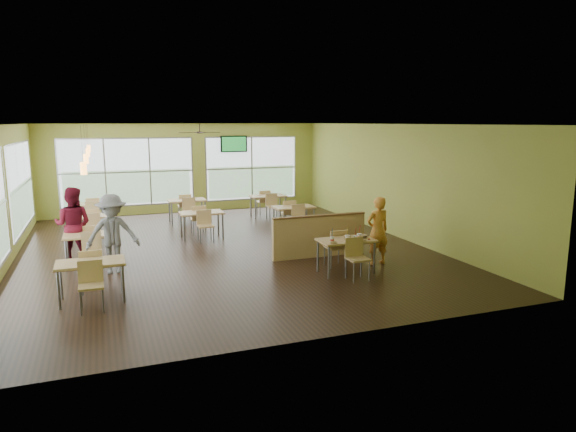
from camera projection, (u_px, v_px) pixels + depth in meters
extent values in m
plane|color=black|center=(225.00, 249.00, 13.35)|extent=(12.00, 12.00, 0.00)
plane|color=white|center=(222.00, 124.00, 12.77)|extent=(12.00, 12.00, 0.00)
cube|color=#9BA743|center=(185.00, 168.00, 18.59)|extent=(10.00, 0.04, 3.20)
cube|color=#9BA743|center=(317.00, 237.00, 7.52)|extent=(10.00, 0.04, 3.20)
cube|color=#9BA743|center=(2.00, 198.00, 11.35)|extent=(0.04, 12.00, 3.20)
cube|color=#9BA743|center=(393.00, 180.00, 14.76)|extent=(0.04, 12.00, 3.20)
cube|color=white|center=(21.00, 186.00, 14.14)|extent=(0.02, 4.50, 2.35)
cube|color=white|center=(128.00, 172.00, 17.91)|extent=(4.50, 0.02, 2.35)
cube|color=white|center=(252.00, 168.00, 19.44)|extent=(3.50, 0.02, 2.35)
cube|color=#B7BABC|center=(12.00, 248.00, 12.05)|extent=(0.04, 9.40, 0.05)
cube|color=#B7BABC|center=(193.00, 202.00, 18.88)|extent=(8.00, 0.04, 0.05)
cube|color=#DDB577|center=(346.00, 240.00, 11.13)|extent=(1.20, 0.70, 0.04)
cube|color=brown|center=(346.00, 241.00, 11.13)|extent=(1.22, 0.71, 0.01)
cylinder|color=slate|center=(329.00, 263.00, 10.75)|extent=(0.05, 0.05, 0.71)
cylinder|color=slate|center=(374.00, 258.00, 11.11)|extent=(0.05, 0.05, 0.71)
cylinder|color=slate|center=(318.00, 256.00, 11.28)|extent=(0.05, 0.05, 0.71)
cylinder|color=slate|center=(361.00, 252.00, 11.65)|extent=(0.05, 0.05, 0.71)
cube|color=#DDB577|center=(335.00, 247.00, 11.69)|extent=(0.42, 0.42, 0.04)
cube|color=#DDB577|center=(332.00, 236.00, 11.82)|extent=(0.42, 0.04, 0.40)
cube|color=#DDB577|center=(358.00, 259.00, 10.67)|extent=(0.42, 0.42, 0.04)
cube|color=#DDB577|center=(362.00, 251.00, 10.46)|extent=(0.42, 0.04, 0.40)
cube|color=#DDB577|center=(319.00, 237.00, 12.51)|extent=(2.40, 0.12, 1.00)
cube|color=brown|center=(319.00, 216.00, 12.41)|extent=(2.40, 0.14, 0.04)
cube|color=#DDB577|center=(90.00, 263.00, 9.36)|extent=(1.20, 0.70, 0.04)
cube|color=brown|center=(90.00, 264.00, 9.36)|extent=(1.22, 0.71, 0.01)
cylinder|color=slate|center=(59.00, 290.00, 8.97)|extent=(0.05, 0.05, 0.71)
cylinder|color=slate|center=(123.00, 284.00, 9.34)|extent=(0.05, 0.05, 0.71)
cylinder|color=slate|center=(61.00, 281.00, 9.51)|extent=(0.05, 0.05, 0.71)
cylinder|color=slate|center=(122.00, 275.00, 9.88)|extent=(0.05, 0.05, 0.71)
cube|color=#DDB577|center=(92.00, 269.00, 9.92)|extent=(0.42, 0.42, 0.04)
cube|color=#DDB577|center=(91.00, 256.00, 10.05)|extent=(0.42, 0.04, 0.40)
cube|color=#DDB577|center=(91.00, 286.00, 8.90)|extent=(0.42, 0.42, 0.04)
cube|color=#DDB577|center=(90.00, 277.00, 8.69)|extent=(0.42, 0.04, 0.40)
cube|color=#DDB577|center=(91.00, 235.00, 11.66)|extent=(1.20, 0.70, 0.04)
cube|color=brown|center=(91.00, 236.00, 11.67)|extent=(1.22, 0.71, 0.01)
cylinder|color=slate|center=(66.00, 256.00, 11.28)|extent=(0.05, 0.05, 0.71)
cylinder|color=slate|center=(118.00, 252.00, 11.65)|extent=(0.05, 0.05, 0.71)
cylinder|color=slate|center=(68.00, 250.00, 11.82)|extent=(0.05, 0.05, 0.71)
cylinder|color=slate|center=(117.00, 246.00, 12.18)|extent=(0.05, 0.05, 0.71)
cube|color=#DDB577|center=(92.00, 241.00, 12.22)|extent=(0.42, 0.42, 0.04)
cube|color=#DDB577|center=(92.00, 231.00, 12.36)|extent=(0.42, 0.04, 0.40)
cube|color=#DDB577|center=(92.00, 252.00, 11.21)|extent=(0.42, 0.42, 0.04)
cube|color=#DDB577|center=(91.00, 244.00, 10.99)|extent=(0.42, 0.04, 0.40)
cube|color=#DDB577|center=(92.00, 216.00, 13.97)|extent=(1.20, 0.70, 0.04)
cube|color=brown|center=(92.00, 217.00, 13.97)|extent=(1.22, 0.71, 0.01)
cylinder|color=slate|center=(71.00, 233.00, 13.59)|extent=(0.05, 0.05, 0.71)
cylinder|color=slate|center=(114.00, 230.00, 13.95)|extent=(0.05, 0.05, 0.71)
cylinder|color=slate|center=(72.00, 229.00, 14.12)|extent=(0.05, 0.05, 0.71)
cylinder|color=slate|center=(113.00, 226.00, 14.49)|extent=(0.05, 0.05, 0.71)
cube|color=#DDB577|center=(93.00, 222.00, 14.53)|extent=(0.42, 0.42, 0.04)
cube|color=#DDB577|center=(92.00, 214.00, 14.66)|extent=(0.42, 0.04, 0.40)
cube|color=#DDB577|center=(93.00, 230.00, 13.51)|extent=(0.42, 0.42, 0.04)
cube|color=#DDB577|center=(92.00, 223.00, 13.30)|extent=(0.42, 0.04, 0.40)
cube|color=#DDB577|center=(93.00, 204.00, 16.00)|extent=(1.20, 0.70, 0.04)
cube|color=brown|center=(93.00, 205.00, 16.00)|extent=(1.22, 0.71, 0.01)
cylinder|color=slate|center=(74.00, 219.00, 15.62)|extent=(0.05, 0.05, 0.71)
cylinder|color=slate|center=(112.00, 216.00, 15.98)|extent=(0.05, 0.05, 0.71)
cylinder|color=slate|center=(75.00, 215.00, 16.15)|extent=(0.05, 0.05, 0.71)
cylinder|color=slate|center=(111.00, 213.00, 16.52)|extent=(0.05, 0.05, 0.71)
cube|color=#DDB577|center=(93.00, 210.00, 16.56)|extent=(0.42, 0.42, 0.04)
cube|color=#DDB577|center=(93.00, 203.00, 16.69)|extent=(0.42, 0.04, 0.40)
cube|color=#DDB577|center=(93.00, 216.00, 15.54)|extent=(0.42, 0.42, 0.04)
cube|color=#DDB577|center=(93.00, 210.00, 15.33)|extent=(0.42, 0.04, 0.40)
cube|color=#DDB577|center=(201.00, 213.00, 14.50)|extent=(1.20, 0.70, 0.04)
cube|color=brown|center=(201.00, 213.00, 14.50)|extent=(1.22, 0.71, 0.01)
cylinder|color=slate|center=(184.00, 229.00, 14.11)|extent=(0.05, 0.05, 0.71)
cylinder|color=slate|center=(223.00, 226.00, 14.48)|extent=(0.05, 0.05, 0.71)
cylinder|color=slate|center=(181.00, 225.00, 14.65)|extent=(0.05, 0.05, 0.71)
cylinder|color=slate|center=(218.00, 222.00, 15.02)|extent=(0.05, 0.05, 0.71)
cube|color=#DDB577|center=(198.00, 219.00, 15.06)|extent=(0.42, 0.42, 0.04)
cube|color=#DDB577|center=(197.00, 211.00, 15.19)|extent=(0.42, 0.04, 0.40)
cube|color=#DDB577|center=(206.00, 226.00, 14.04)|extent=(0.42, 0.42, 0.04)
cube|color=#DDB577|center=(207.00, 219.00, 13.83)|extent=(0.42, 0.04, 0.40)
cube|color=#DDB577|center=(187.00, 200.00, 16.80)|extent=(1.20, 0.70, 0.04)
cube|color=brown|center=(187.00, 201.00, 16.81)|extent=(1.22, 0.71, 0.01)
cylinder|color=slate|center=(172.00, 214.00, 16.42)|extent=(0.05, 0.05, 0.71)
cylinder|color=slate|center=(205.00, 212.00, 16.79)|extent=(0.05, 0.05, 0.71)
cylinder|color=slate|center=(169.00, 211.00, 16.96)|extent=(0.05, 0.05, 0.71)
cylinder|color=slate|center=(202.00, 209.00, 17.32)|extent=(0.05, 0.05, 0.71)
cube|color=#DDB577|center=(185.00, 206.00, 17.36)|extent=(0.42, 0.42, 0.04)
cube|color=#DDB577|center=(183.00, 199.00, 17.50)|extent=(0.42, 0.04, 0.40)
cube|color=#DDB577|center=(190.00, 211.00, 16.35)|extent=(0.42, 0.42, 0.04)
cube|color=#DDB577|center=(191.00, 205.00, 16.13)|extent=(0.42, 0.04, 0.40)
cube|color=#DDB577|center=(294.00, 207.00, 15.45)|extent=(1.20, 0.70, 0.04)
cube|color=brown|center=(294.00, 208.00, 15.46)|extent=(1.22, 0.71, 0.01)
cylinder|color=slate|center=(280.00, 222.00, 15.07)|extent=(0.05, 0.05, 0.71)
cylinder|color=slate|center=(314.00, 220.00, 15.44)|extent=(0.05, 0.05, 0.71)
cylinder|color=slate|center=(274.00, 219.00, 15.60)|extent=(0.05, 0.05, 0.71)
cylinder|color=slate|center=(307.00, 216.00, 15.97)|extent=(0.05, 0.05, 0.71)
cube|color=#DDB577|center=(287.00, 213.00, 16.01)|extent=(0.42, 0.42, 0.04)
cube|color=#DDB577|center=(285.00, 205.00, 16.15)|extent=(0.42, 0.04, 0.40)
cube|color=#DDB577|center=(300.00, 219.00, 14.99)|extent=(0.42, 0.42, 0.04)
cube|color=#DDB577|center=(303.00, 213.00, 14.78)|extent=(0.42, 0.04, 0.40)
cube|color=#DDB577|center=(268.00, 196.00, 17.76)|extent=(1.20, 0.70, 0.04)
cube|color=brown|center=(268.00, 197.00, 17.76)|extent=(1.22, 0.71, 0.01)
cylinder|color=slate|center=(256.00, 209.00, 17.37)|extent=(0.05, 0.05, 0.71)
cylinder|color=slate|center=(286.00, 207.00, 17.74)|extent=(0.05, 0.05, 0.71)
cylinder|color=slate|center=(251.00, 206.00, 17.91)|extent=(0.05, 0.05, 0.71)
cylinder|color=slate|center=(280.00, 204.00, 18.28)|extent=(0.05, 0.05, 0.71)
cube|color=#DDB577|center=(263.00, 202.00, 18.32)|extent=(0.42, 0.42, 0.04)
cube|color=#DDB577|center=(262.00, 195.00, 18.45)|extent=(0.42, 0.04, 0.40)
cube|color=#DDB577|center=(273.00, 206.00, 17.30)|extent=(0.42, 0.42, 0.04)
cube|color=#DDB577|center=(275.00, 201.00, 17.09)|extent=(0.42, 0.04, 0.40)
cylinder|color=#2D2119|center=(82.00, 146.00, 8.97)|extent=(0.01, 0.01, 0.70)
cylinder|color=#FF9E3C|center=(84.00, 168.00, 9.05)|extent=(0.11, 0.11, 0.22)
cylinder|color=#2D2119|center=(85.00, 141.00, 11.28)|extent=(0.01, 0.01, 0.70)
cylinder|color=#FF9E3C|center=(86.00, 159.00, 11.35)|extent=(0.11, 0.11, 0.22)
cylinder|color=#2D2119|center=(87.00, 137.00, 13.59)|extent=(0.01, 0.01, 0.70)
cylinder|color=#FF9E3C|center=(88.00, 153.00, 13.66)|extent=(0.11, 0.11, 0.22)
cylinder|color=#2D2119|center=(88.00, 135.00, 15.62)|extent=(0.01, 0.01, 0.70)
cylinder|color=#FF9E3C|center=(89.00, 149.00, 15.69)|extent=(0.11, 0.11, 0.22)
cylinder|color=#2D2119|center=(199.00, 128.00, 15.56)|extent=(0.03, 0.03, 0.24)
cylinder|color=#2D2119|center=(200.00, 132.00, 15.58)|extent=(0.16, 0.16, 0.06)
cube|color=#2D2119|center=(211.00, 132.00, 15.70)|extent=(0.55, 0.10, 0.01)
cube|color=#2D2119|center=(198.00, 132.00, 15.91)|extent=(0.10, 0.55, 0.01)
cube|color=#2D2119|center=(188.00, 133.00, 15.46)|extent=(0.55, 0.10, 0.01)
cube|color=#2D2119|center=(202.00, 133.00, 15.26)|extent=(0.10, 0.55, 0.01)
cube|color=black|center=(234.00, 144.00, 18.96)|extent=(1.00, 0.06, 0.60)
cube|color=#1D7C2F|center=(234.00, 144.00, 18.93)|extent=(0.90, 0.01, 0.52)
imported|color=orange|center=(378.00, 231.00, 11.81)|extent=(0.60, 0.41, 1.58)
imported|color=maroon|center=(73.00, 225.00, 12.01)|extent=(1.03, 0.91, 1.77)
imported|color=slate|center=(112.00, 234.00, 11.13)|extent=(1.16, 0.71, 1.74)
cone|color=white|center=(332.00, 240.00, 10.80)|extent=(0.09, 0.09, 0.12)
cylinder|color=red|center=(332.00, 240.00, 10.80)|extent=(0.08, 0.08, 0.03)
cylinder|color=white|center=(332.00, 237.00, 10.79)|extent=(0.09, 0.09, 0.01)
cylinder|color=blue|center=(332.00, 232.00, 10.77)|extent=(0.01, 0.06, 0.21)
cone|color=white|center=(347.00, 238.00, 10.92)|extent=(0.10, 0.10, 0.13)
cylinder|color=red|center=(347.00, 238.00, 10.91)|extent=(0.09, 0.09, 0.04)
cylinder|color=white|center=(347.00, 235.00, 10.90)|extent=(0.10, 0.10, 0.01)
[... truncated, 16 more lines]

